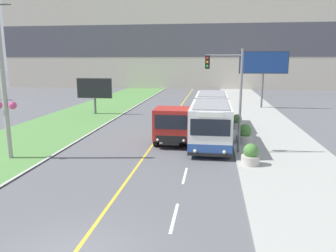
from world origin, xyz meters
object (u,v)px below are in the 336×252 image
at_px(planter_round_second, 244,134).
at_px(planter_round_third, 237,122).
at_px(dump_truck, 175,125).
at_px(city_bus, 211,117).
at_px(planter_round_near, 251,155).
at_px(billboard_small, 94,89).
at_px(traffic_light_mast, 231,88).
at_px(utility_pole_near, 3,79).
at_px(billboard_large, 264,64).

xyz_separation_m(planter_round_second, planter_round_third, (-0.19, 5.03, -0.06)).
bearing_deg(dump_truck, city_bus, 43.64).
height_order(planter_round_near, planter_round_second, planter_round_second).
height_order(billboard_small, planter_round_third, billboard_small).
bearing_deg(city_bus, traffic_light_mast, -75.62).
height_order(utility_pole_near, planter_round_third, utility_pole_near).
distance_m(billboard_large, planter_round_third, 14.19).
xyz_separation_m(dump_truck, planter_round_near, (4.79, -4.62, -0.70)).
bearing_deg(billboard_small, utility_pole_near, -87.59).
height_order(billboard_small, planter_round_second, billboard_small).
relative_size(billboard_large, planter_round_near, 5.68).
bearing_deg(planter_round_third, utility_pole_near, -143.10).
xyz_separation_m(billboard_small, planter_round_third, (14.72, -5.81, -2.11)).
xyz_separation_m(utility_pole_near, traffic_light_mast, (13.02, 2.93, -0.62)).
relative_size(dump_truck, planter_round_second, 5.24).
distance_m(planter_round_second, planter_round_third, 5.04).
relative_size(traffic_light_mast, billboard_small, 1.67).
relative_size(dump_truck, planter_round_near, 5.74).
relative_size(utility_pole_near, planter_round_third, 8.48).
bearing_deg(planter_round_near, city_bus, 107.79).
xyz_separation_m(dump_truck, planter_round_third, (4.71, 5.45, -0.71)).
bearing_deg(planter_round_third, dump_truck, -130.88).
bearing_deg(billboard_small, traffic_light_mast, -44.38).
xyz_separation_m(utility_pole_near, billboard_small, (-0.69, 16.35, -2.01)).
bearing_deg(planter_round_second, planter_round_near, -91.30).
bearing_deg(utility_pole_near, billboard_small, 92.41).
distance_m(utility_pole_near, billboard_large, 29.42).
bearing_deg(dump_truck, billboard_large, 65.06).
bearing_deg(city_bus, dump_truck, -136.36).
distance_m(traffic_light_mast, planter_round_near, 4.40).
bearing_deg(planter_round_third, traffic_light_mast, -97.59).
height_order(dump_truck, planter_round_third, dump_truck).
bearing_deg(traffic_light_mast, dump_truck, 149.78).
bearing_deg(billboard_small, planter_round_third, -21.55).
relative_size(dump_truck, billboard_small, 1.78).
distance_m(dump_truck, planter_round_near, 6.69).
relative_size(city_bus, billboard_large, 1.91).
height_order(city_bus, traffic_light_mast, traffic_light_mast).
bearing_deg(planter_round_second, billboard_large, 78.58).
height_order(planter_round_second, planter_round_third, planter_round_second).
xyz_separation_m(utility_pole_near, billboard_large, (17.83, 23.39, 0.55)).
bearing_deg(planter_round_near, traffic_light_mast, 113.78).
bearing_deg(planter_round_third, planter_round_near, -89.58).
bearing_deg(billboard_small, billboard_large, 20.82).
bearing_deg(traffic_light_mast, utility_pole_near, -167.30).
bearing_deg(city_bus, billboard_small, 144.79).
xyz_separation_m(dump_truck, billboard_large, (8.51, 18.30, 3.96)).
bearing_deg(traffic_light_mast, city_bus, 104.38).
height_order(dump_truck, planter_round_near, dump_truck).
distance_m(traffic_light_mast, billboard_large, 21.05).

